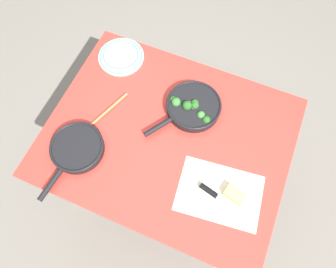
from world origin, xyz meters
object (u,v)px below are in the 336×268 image
object	(u,v)px
grater_knife	(216,196)
skillet_broccoli	(192,107)
skillet_eggs	(77,149)
wooden_spoon	(91,125)
dinner_plate_stack	(121,56)
cheese_block	(234,195)

from	to	relation	value
grater_knife	skillet_broccoli	bearing A→B (deg)	137.66
skillet_eggs	grater_knife	size ratio (longest dim) A/B	1.71
skillet_broccoli	skillet_eggs	world-z (taller)	skillet_broccoli
wooden_spoon	dinner_plate_stack	size ratio (longest dim) A/B	1.52
skillet_broccoli	cheese_block	xyz separation A→B (m)	(-0.31, 0.32, -0.01)
dinner_plate_stack	skillet_eggs	bearing A→B (deg)	95.28
skillet_broccoli	dinner_plate_stack	world-z (taller)	skillet_broccoli
skillet_eggs	wooden_spoon	bearing A→B (deg)	-172.46
skillet_eggs	wooden_spoon	xyz separation A→B (m)	(0.00, -0.14, -0.02)
cheese_block	skillet_eggs	bearing A→B (deg)	6.18
wooden_spoon	grater_knife	distance (m)	0.66
cheese_block	dinner_plate_stack	xyz separation A→B (m)	(0.77, -0.47, -0.00)
skillet_eggs	cheese_block	distance (m)	0.72
grater_knife	dinner_plate_stack	bearing A→B (deg)	157.55
wooden_spoon	dinner_plate_stack	bearing A→B (deg)	-153.23
skillet_broccoli	skillet_eggs	distance (m)	0.57
dinner_plate_stack	grater_knife	bearing A→B (deg)	144.50
wooden_spoon	cheese_block	size ratio (longest dim) A/B	3.74
skillet_eggs	wooden_spoon	size ratio (longest dim) A/B	1.08
wooden_spoon	grater_knife	xyz separation A→B (m)	(-0.65, 0.09, 0.00)
grater_knife	dinner_plate_stack	xyz separation A→B (m)	(0.70, -0.50, 0.00)
skillet_eggs	grater_knife	xyz separation A→B (m)	(-0.65, -0.05, -0.02)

